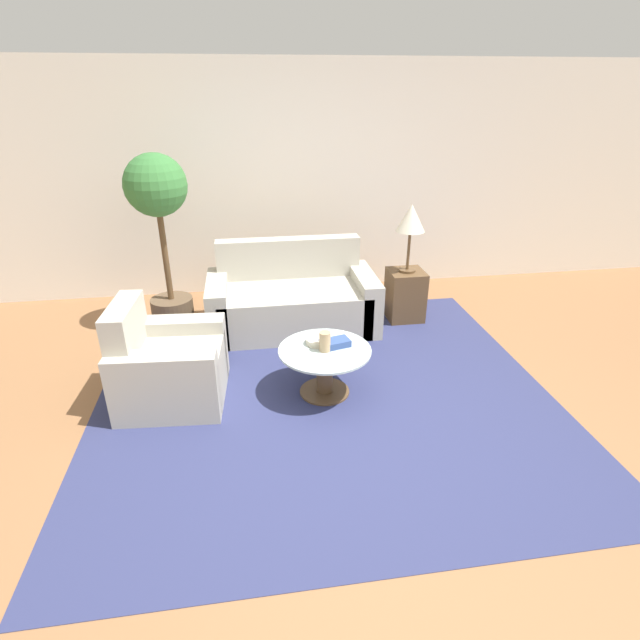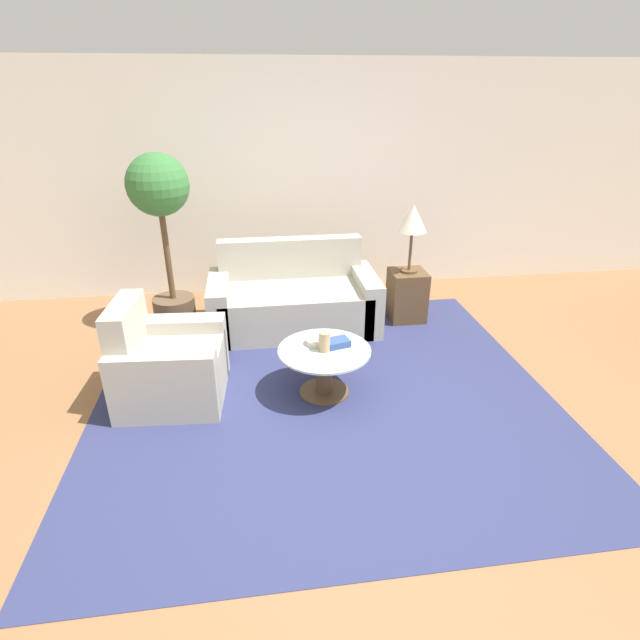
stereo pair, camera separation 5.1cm
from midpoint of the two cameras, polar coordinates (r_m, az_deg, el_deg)
ground_plane at (r=3.69m, az=1.42°, el=-13.60°), size 14.00×14.00×0.00m
wall_back at (r=6.01m, az=-3.33°, el=15.55°), size 10.00×0.06×2.60m
rug at (r=4.19m, az=0.83°, el=-8.23°), size 3.68×3.52×0.01m
sofa_main at (r=5.22m, az=-2.80°, el=2.34°), size 1.70×0.87×0.87m
armchair at (r=4.18m, az=-16.97°, el=-5.07°), size 0.85×0.87×0.83m
coffee_table at (r=4.05m, az=0.85°, el=-5.15°), size 0.75×0.75×0.41m
side_table at (r=5.43m, az=10.15°, el=2.78°), size 0.37×0.37×0.54m
table_lamp at (r=5.18m, az=10.84°, el=11.11°), size 0.29×0.29×0.70m
potted_plant at (r=5.17m, az=-17.37°, el=11.49°), size 0.59×0.59×1.76m
vase at (r=3.92m, az=0.88°, el=-2.48°), size 0.09×0.09×0.16m
bowl at (r=4.05m, az=0.07°, el=-2.41°), size 0.19×0.19×0.05m
book_stack at (r=4.01m, az=2.05°, el=-2.67°), size 0.26×0.19×0.06m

